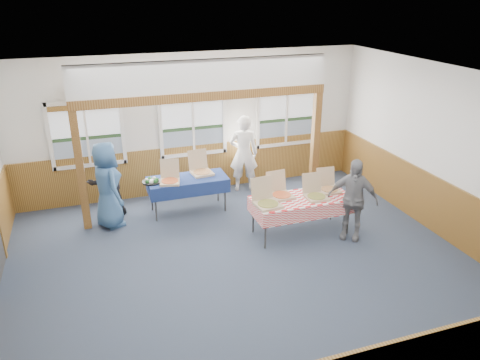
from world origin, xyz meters
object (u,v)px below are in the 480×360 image
at_px(woman_white, 244,153).
at_px(table_left, 188,181).
at_px(table_right, 301,200).
at_px(man_blue, 107,185).
at_px(woman_black, 105,181).
at_px(person_grey, 353,199).

bearing_deg(woman_white, table_left, 40.37).
xyz_separation_m(table_right, man_blue, (-3.48, 1.54, 0.17)).
bearing_deg(woman_black, table_left, 149.62).
xyz_separation_m(woman_white, person_grey, (1.18, -2.83, -0.11)).
height_order(woman_white, person_grey, woman_white).
bearing_deg(table_right, woman_white, 116.97).
bearing_deg(table_right, person_grey, -9.74).
distance_m(table_left, table_right, 2.49).
height_order(table_left, person_grey, person_grey).
height_order(table_left, woman_black, woman_black).
xyz_separation_m(table_right, person_grey, (0.83, -0.45, 0.10)).
bearing_deg(person_grey, man_blue, -166.72).
bearing_deg(woman_white, man_blue, 30.29).
bearing_deg(table_left, table_right, -42.94).
relative_size(table_left, person_grey, 1.04).
xyz_separation_m(woman_black, person_grey, (4.32, -2.45, 0.02)).
relative_size(table_left, woman_black, 1.07).
relative_size(woman_white, person_grey, 1.14).
bearing_deg(person_grey, woman_black, -171.50).
distance_m(woman_black, person_grey, 4.97).
bearing_deg(table_left, person_grey, -39.11).
height_order(woman_white, woman_black, woman_white).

